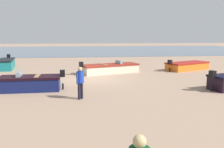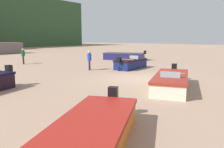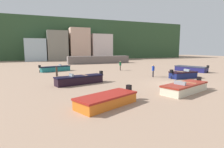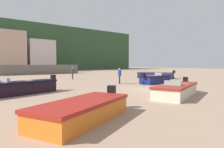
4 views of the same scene
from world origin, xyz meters
name	(u,v)px [view 3 (image 3 of 4)]	position (x,y,z in m)	size (l,w,h in m)	color
ground_plane	(175,85)	(0.00, 0.00, 0.00)	(160.00, 160.00, 0.00)	#A2826A
headland_hill	(71,41)	(0.00, 66.00, 7.21)	(90.00, 32.00, 14.42)	#314F2F
harbor_pier	(99,60)	(1.29, 30.00, 0.95)	(15.90, 2.40, 1.89)	#6B605C
townhouse_centre_left	(36,50)	(-13.92, 47.11, 3.41)	(6.16, 6.22, 6.83)	#ABC1CC
townhouse_centre	(57,46)	(-7.42, 46.89, 4.72)	(6.26, 5.79, 9.44)	gray
townhouse_right	(79,44)	(-0.32, 46.51, 5.28)	(6.46, 5.01, 10.57)	#D5AD96
townhouse_far_right	(101,47)	(7.26, 46.77, 4.39)	(7.06, 5.55, 8.78)	silver
boat_orange_0	(107,100)	(-8.77, -3.85, 0.37)	(4.52, 3.26, 1.04)	orange
boat_teal_1	(55,69)	(-10.45, 16.46, 0.44)	(5.09, 2.76, 1.17)	#1E7578
boat_navy_3	(183,75)	(3.90, 3.14, 0.44)	(3.72, 1.56, 1.16)	#131C52
boat_navy_4	(191,69)	(10.20, 8.16, 0.44)	(3.23, 5.30, 1.18)	navy
boat_black_5	(80,80)	(-8.93, 4.06, 0.45)	(5.38, 2.51, 1.20)	black
boat_cream_6	(185,88)	(-1.45, -2.85, 0.39)	(5.19, 3.15, 1.08)	beige
mooring_post_near_water	(57,72)	(-10.70, 10.61, 0.64)	(0.26, 0.26, 1.28)	#42342B
beach_walker_foreground	(120,65)	(0.09, 13.86, 0.95)	(0.44, 0.53, 1.62)	black
beach_walker_distant	(153,70)	(1.03, 5.42, 0.95)	(0.48, 0.48, 1.62)	black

